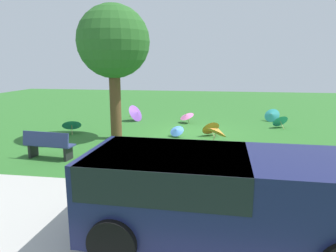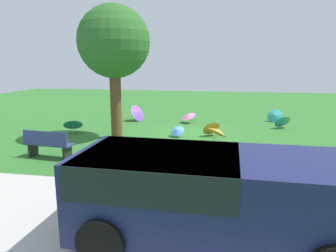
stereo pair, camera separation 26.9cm
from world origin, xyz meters
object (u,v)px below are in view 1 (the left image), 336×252
object	(u,v)px
parasol_orange_0	(218,131)
parasol_blue_0	(177,130)
shade_tree	(113,43)
parasol_orange_1	(210,127)
parasol_pink_1	(187,115)
parasol_purple_2	(136,113)
parasol_teal_1	(280,120)
parasol_teal_2	(72,124)
parasol_teal_0	(272,115)
van_dark	(214,191)
park_bench	(48,145)

from	to	relation	value
parasol_orange_0	parasol_blue_0	bearing A→B (deg)	-23.01
shade_tree	parasol_orange_0	world-z (taller)	shade_tree
parasol_orange_0	parasol_orange_1	world-z (taller)	parasol_orange_0
parasol_blue_0	parasol_orange_0	bearing A→B (deg)	156.99
parasol_pink_1	parasol_purple_2	bearing A→B (deg)	-3.45
parasol_teal_1	parasol_teal_2	world-z (taller)	parasol_teal_2
parasol_teal_0	van_dark	bearing A→B (deg)	76.17
parasol_blue_0	parasol_orange_1	distance (m)	1.43
parasol_blue_0	parasol_orange_0	size ratio (longest dim) A/B	0.66
van_dark	parasol_purple_2	xyz separation A→B (m)	(4.10, -10.51, -0.48)
parasol_blue_0	parasol_teal_2	size ratio (longest dim) A/B	0.69
parasol_teal_2	parasol_orange_1	bearing A→B (deg)	-175.11
shade_tree	parasol_teal_0	size ratio (longest dim) A/B	5.47
park_bench	parasol_pink_1	xyz separation A→B (m)	(-3.72, -6.55, -0.08)
parasol_blue_0	parasol_orange_1	size ratio (longest dim) A/B	0.78
park_bench	parasol_pink_1	distance (m)	7.53
shade_tree	parasol_orange_0	bearing A→B (deg)	178.66
shade_tree	parasol_orange_0	size ratio (longest dim) A/B	4.77
shade_tree	parasol_teal_0	world-z (taller)	shade_tree
parasol_teal_0	parasol_orange_1	xyz separation A→B (m)	(3.06, 3.66, 0.01)
park_bench	parasol_teal_2	xyz separation A→B (m)	(0.93, -3.50, -0.06)
van_dark	shade_tree	bearing A→B (deg)	-59.71
van_dark	parasol_orange_0	distance (m)	6.66
shade_tree	parasol_pink_1	world-z (taller)	shade_tree
van_dark	parasol_teal_1	size ratio (longest dim) A/B	5.22
parasol_teal_0	parasol_purple_2	xyz separation A→B (m)	(6.92, 0.96, 0.08)
parasol_teal_1	parasol_teal_2	bearing A→B (deg)	16.32
parasol_pink_1	parasol_orange_1	bearing A→B (deg)	115.87
parasol_teal_0	parasol_teal_1	xyz separation A→B (m)	(-0.11, 1.51, -0.00)
van_dark	parasol_orange_1	world-z (taller)	van_dark
parasol_orange_1	parasol_teal_2	xyz separation A→B (m)	(5.88, 0.50, 0.04)
park_bench	parasol_purple_2	size ratio (longest dim) A/B	1.54
parasol_orange_0	parasol_purple_2	distance (m)	5.69
van_dark	park_bench	size ratio (longest dim) A/B	2.83
van_dark	parasol_teal_2	distance (m)	9.54
parasol_teal_0	parasol_blue_0	bearing A→B (deg)	43.15
parasol_teal_2	park_bench	bearing A→B (deg)	104.93
shade_tree	parasol_purple_2	world-z (taller)	shade_tree
parasol_teal_1	parasol_orange_0	bearing A→B (deg)	49.15
van_dark	park_bench	distance (m)	6.45
parasol_pink_1	parasol_orange_0	distance (m)	4.02
park_bench	parasol_purple_2	xyz separation A→B (m)	(-1.08, -6.71, -0.03)
park_bench	parasol_orange_1	bearing A→B (deg)	-141.03
parasol_orange_1	parasol_orange_0	bearing A→B (deg)	104.40
park_bench	shade_tree	distance (m)	4.55
parasol_teal_0	parasol_orange_1	size ratio (longest dim) A/B	1.04
parasol_teal_0	parasol_pink_1	size ratio (longest dim) A/B	0.94
parasol_teal_0	parasol_pink_1	bearing A→B (deg)	14.59
parasol_orange_0	van_dark	bearing A→B (deg)	89.42
park_bench	shade_tree	xyz separation A→B (m)	(-1.25, -2.93, 3.25)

